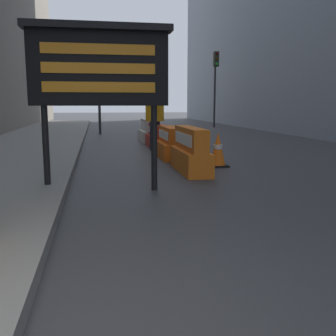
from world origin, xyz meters
TOP-DOWN VIEW (x-y plane):
  - message_board at (0.55, 4.42)m, footprint 2.22×0.36m
  - jersey_barrier_orange_near at (2.38, 6.03)m, footprint 0.50×1.80m
  - jersey_barrier_orange_far at (2.38, 8.21)m, footprint 0.63×1.64m
  - jersey_barrier_red_striped at (2.38, 10.51)m, footprint 0.51×2.08m
  - jersey_barrier_white at (2.38, 12.77)m, footprint 0.60×1.79m
  - traffic_cone_near at (3.55, 9.56)m, footprint 0.42×0.42m
  - traffic_cone_mid at (3.10, 10.70)m, footprint 0.32×0.32m
  - traffic_cone_far at (3.14, 6.59)m, footprint 0.44×0.44m
  - traffic_light_near_curb at (0.64, 16.61)m, footprint 0.28×0.45m
  - traffic_light_far_side at (7.34, 20.61)m, footprint 0.28×0.45m
  - pedestrian_worker at (2.22, 10.01)m, footprint 0.55×0.51m

SIDE VIEW (x-z plane):
  - traffic_cone_mid at x=3.10m, z-range -0.01..0.56m
  - jersey_barrier_red_striped at x=2.38m, z-range -0.04..0.71m
  - jersey_barrier_orange_far at x=2.38m, z-range -0.05..0.76m
  - jersey_barrier_white at x=2.38m, z-range -0.05..0.77m
  - traffic_cone_near at x=3.55m, z-range -0.01..0.74m
  - traffic_cone_far at x=3.14m, z-range -0.01..0.77m
  - jersey_barrier_orange_near at x=2.38m, z-range -0.05..0.87m
  - pedestrian_worker at x=2.22m, z-range 0.16..1.98m
  - message_board at x=0.55m, z-range 0.65..3.23m
  - traffic_light_near_curb at x=0.64m, z-range 0.91..4.96m
  - traffic_light_far_side at x=7.34m, z-range 0.96..5.29m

